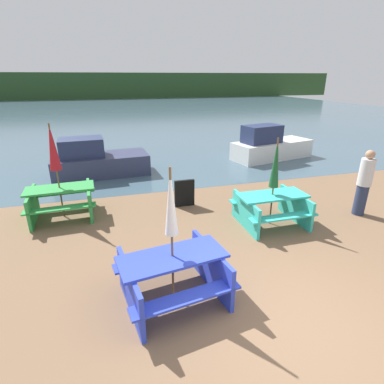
% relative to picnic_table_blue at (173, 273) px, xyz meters
% --- Properties ---
extents(ground_plane, '(60.00, 60.00, 0.00)m').
position_rel_picnic_table_blue_xyz_m(ground_plane, '(1.41, -1.06, -0.47)').
color(ground_plane, brown).
extents(water, '(60.00, 50.00, 0.00)m').
position_rel_picnic_table_blue_xyz_m(water, '(1.41, 29.78, -0.47)').
color(water, '#425B6B').
rests_on(water, ground_plane).
extents(far_treeline, '(80.00, 1.60, 4.00)m').
position_rel_picnic_table_blue_xyz_m(far_treeline, '(1.41, 49.78, 1.53)').
color(far_treeline, '#284723').
rests_on(far_treeline, water).
extents(picnic_table_blue, '(1.84, 1.61, 0.79)m').
position_rel_picnic_table_blue_xyz_m(picnic_table_blue, '(0.00, 0.00, 0.00)').
color(picnic_table_blue, blue).
rests_on(picnic_table_blue, ground_plane).
extents(picnic_table_teal, '(1.62, 1.38, 0.76)m').
position_rel_picnic_table_blue_xyz_m(picnic_table_teal, '(2.84, 1.95, -0.02)').
color(picnic_table_teal, '#33B7A8').
rests_on(picnic_table_teal, ground_plane).
extents(picnic_table_green, '(1.70, 1.47, 0.79)m').
position_rel_picnic_table_blue_xyz_m(picnic_table_green, '(-2.05, 3.74, 0.00)').
color(picnic_table_green, green).
rests_on(picnic_table_green, ground_plane).
extents(umbrella_white, '(0.20, 0.20, 2.21)m').
position_rel_picnic_table_blue_xyz_m(umbrella_white, '(0.00, 0.00, 1.18)').
color(umbrella_white, brown).
rests_on(umbrella_white, ground_plane).
extents(umbrella_darkgreen, '(0.22, 0.22, 2.10)m').
position_rel_picnic_table_blue_xyz_m(umbrella_darkgreen, '(2.84, 1.95, 1.04)').
color(umbrella_darkgreen, brown).
rests_on(umbrella_darkgreen, ground_plane).
extents(umbrella_crimson, '(0.27, 0.27, 2.36)m').
position_rel_picnic_table_blue_xyz_m(umbrella_crimson, '(-2.05, 3.74, 1.31)').
color(umbrella_crimson, brown).
rests_on(umbrella_crimson, ground_plane).
extents(boat, '(3.42, 1.71, 1.37)m').
position_rel_picnic_table_blue_xyz_m(boat, '(-1.22, 7.15, 0.04)').
color(boat, '#333856').
rests_on(boat, water).
extents(boat_second, '(3.79, 2.05, 1.48)m').
position_rel_picnic_table_blue_xyz_m(boat_second, '(5.94, 7.53, 0.08)').
color(boat_second, silver).
rests_on(boat_second, water).
extents(person, '(0.34, 0.34, 1.70)m').
position_rel_picnic_table_blue_xyz_m(person, '(5.33, 1.80, 0.38)').
color(person, '#283351').
rests_on(person, ground_plane).
extents(signboard, '(0.55, 0.08, 0.75)m').
position_rel_picnic_table_blue_xyz_m(signboard, '(1.10, 3.54, -0.10)').
color(signboard, black).
rests_on(signboard, ground_plane).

